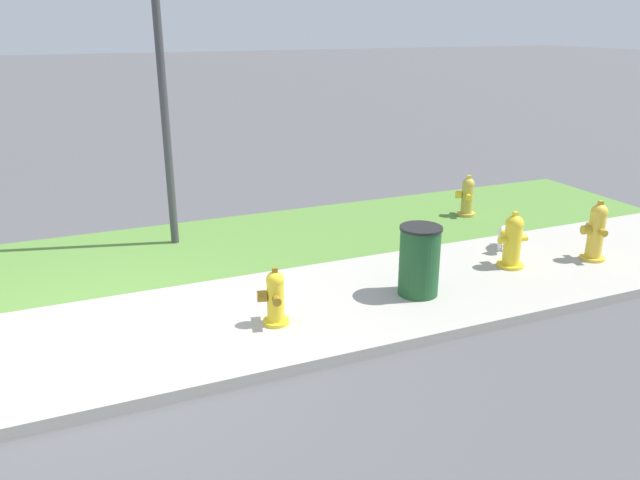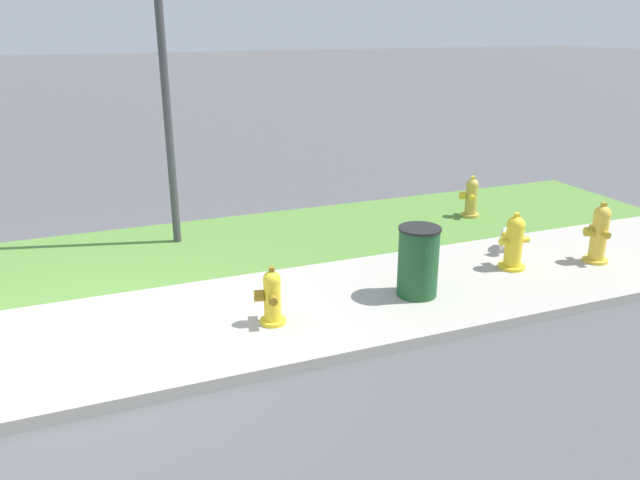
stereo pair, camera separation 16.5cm
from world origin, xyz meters
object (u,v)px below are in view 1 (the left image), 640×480
at_px(small_white_dog, 505,234).
at_px(fire_hydrant_mid_block, 512,241).
at_px(street_lamp, 157,14).
at_px(fire_hydrant_by_grass_verge, 275,298).
at_px(fire_hydrant_far_end, 467,197).
at_px(fire_hydrant_across_street, 596,232).
at_px(trash_bin, 419,261).

bearing_deg(small_white_dog, fire_hydrant_mid_block, 12.48).
bearing_deg(street_lamp, fire_hydrant_by_grass_verge, -80.78).
relative_size(fire_hydrant_by_grass_verge, small_white_dog, 1.47).
bearing_deg(small_white_dog, fire_hydrant_far_end, -153.03).
relative_size(fire_hydrant_far_end, street_lamp, 0.14).
bearing_deg(fire_hydrant_across_street, fire_hydrant_by_grass_verge, 105.28).
height_order(fire_hydrant_mid_block, street_lamp, street_lamp).
bearing_deg(fire_hydrant_by_grass_verge, trash_bin, -74.28).
height_order(fire_hydrant_far_end, small_white_dog, fire_hydrant_far_end).
distance_m(fire_hydrant_mid_block, fire_hydrant_by_grass_verge, 3.35).
relative_size(small_white_dog, street_lamp, 0.09).
bearing_deg(trash_bin, fire_hydrant_across_street, 0.90).
height_order(fire_hydrant_across_street, fire_hydrant_by_grass_verge, fire_hydrant_across_street).
height_order(fire_hydrant_across_street, trash_bin, trash_bin).
height_order(small_white_dog, trash_bin, trash_bin).
xyz_separation_m(fire_hydrant_by_grass_verge, small_white_dog, (3.68, 0.89, -0.08)).
bearing_deg(fire_hydrant_mid_block, street_lamp, 150.56).
bearing_deg(small_white_dog, fire_hydrant_across_street, 90.66).
bearing_deg(fire_hydrant_mid_block, fire_hydrant_by_grass_verge, -168.93).
bearing_deg(trash_bin, street_lamp, 127.74).
xyz_separation_m(small_white_dog, street_lamp, (-4.16, 2.10, 2.88)).
xyz_separation_m(fire_hydrant_far_end, street_lamp, (-4.64, 0.54, 2.79)).
bearing_deg(street_lamp, trash_bin, -52.26).
bearing_deg(trash_bin, fire_hydrant_mid_block, 9.83).
height_order(fire_hydrant_mid_block, small_white_dog, fire_hydrant_mid_block).
bearing_deg(fire_hydrant_by_grass_verge, fire_hydrant_across_street, -74.99).
bearing_deg(small_white_dog, street_lamp, -72.70).
distance_m(fire_hydrant_mid_block, fire_hydrant_far_end, 2.27).
relative_size(fire_hydrant_across_street, street_lamp, 0.17).
distance_m(fire_hydrant_far_end, fire_hydrant_by_grass_verge, 4.82).
distance_m(fire_hydrant_far_end, trash_bin, 3.37).
xyz_separation_m(fire_hydrant_mid_block, fire_hydrant_across_street, (1.17, -0.23, 0.04)).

